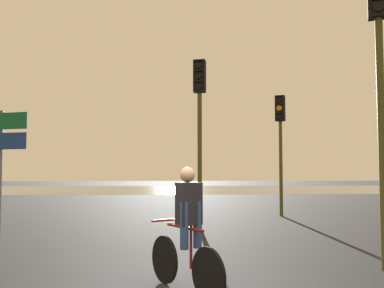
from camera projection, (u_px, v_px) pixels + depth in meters
The scene contains 5 objects.
water_strip at pixel (169, 189), 35.77m from camera, with size 80.00×16.00×0.01m, color slate.
traffic_light_near_right at pixel (380, 57), 6.93m from camera, with size 0.39×0.41×4.96m.
traffic_light_far_right at pixel (280, 132), 14.94m from camera, with size 0.40×0.42×4.20m.
traffic_light_center at pixel (200, 111), 11.70m from camera, with size 0.37×0.39×4.62m.
cyclist at pixel (187, 229), 5.52m from camera, with size 0.90×1.50×1.62m.
Camera 1 is at (-0.05, -5.06, 1.57)m, focal length 40.00 mm.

